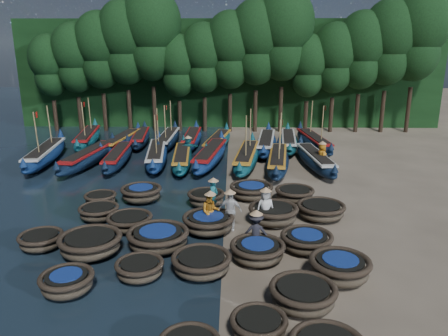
{
  "coord_description": "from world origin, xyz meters",
  "views": [
    {
      "loc": [
        0.37,
        -19.62,
        7.9
      ],
      "look_at": [
        -0.1,
        3.26,
        1.3
      ],
      "focal_mm": 35.0,
      "sensor_mm": 36.0,
      "label": 1
    }
  ],
  "objects_px": {
    "long_boat_16": "(288,141)",
    "long_boat_6": "(247,157)",
    "fisherman_0": "(265,206)",
    "fisherman_2": "(210,210)",
    "long_boat_2": "(118,157)",
    "fisherman_3": "(256,231)",
    "coracle_19": "(321,210)",
    "coracle_22": "(206,198)",
    "coracle_6": "(140,269)",
    "long_boat_5": "(210,155)",
    "coracle_7": "(201,263)",
    "long_boat_9": "(88,138)",
    "coracle_15": "(99,212)",
    "coracle_16": "(130,221)",
    "long_boat_8": "(315,160)",
    "coracle_3": "(259,325)",
    "long_boat_17": "(314,141)",
    "coracle_23": "(251,190)",
    "coracle_12": "(158,238)",
    "long_boat_14": "(218,142)",
    "fisherman_5": "(188,147)",
    "coracle_24": "(295,194)",
    "fisherman_4": "(230,209)",
    "coracle_14": "(307,241)",
    "coracle_8": "(303,295)",
    "long_boat_0": "(45,154)",
    "long_boat_12": "(168,139)",
    "coracle_13": "(258,251)",
    "fisherman_6": "(322,156)",
    "coracle_9": "(340,268)",
    "coracle_17": "(208,223)",
    "long_boat_10": "(122,141)",
    "coracle_5": "(67,282)",
    "long_boat_7": "(278,161)",
    "coracle_21": "(141,193)",
    "coracle_10": "(41,240)",
    "long_boat_4": "(182,158)",
    "long_boat_15": "(266,143)",
    "coracle_11": "(90,244)"
  },
  "relations": [
    {
      "from": "long_boat_16",
      "to": "long_boat_6",
      "type": "bearing_deg",
      "value": -118.1
    },
    {
      "from": "fisherman_0",
      "to": "fisherman_2",
      "type": "xyz_separation_m",
      "value": [
        -2.41,
        -0.45,
        -0.02
      ]
    },
    {
      "from": "long_boat_2",
      "to": "fisherman_3",
      "type": "bearing_deg",
      "value": -58.26
    },
    {
      "from": "coracle_19",
      "to": "coracle_22",
      "type": "height_order",
      "value": "coracle_22"
    },
    {
      "from": "coracle_6",
      "to": "long_boat_5",
      "type": "bearing_deg",
      "value": 83.55
    },
    {
      "from": "coracle_7",
      "to": "long_boat_9",
      "type": "xyz_separation_m",
      "value": [
        -10.5,
        19.98,
        0.16
      ]
    },
    {
      "from": "coracle_7",
      "to": "fisherman_0",
      "type": "xyz_separation_m",
      "value": [
        2.54,
        4.27,
        0.5
      ]
    },
    {
      "from": "coracle_15",
      "to": "long_boat_2",
      "type": "relative_size",
      "value": 0.25
    },
    {
      "from": "coracle_19",
      "to": "long_boat_2",
      "type": "relative_size",
      "value": 0.36
    },
    {
      "from": "coracle_16",
      "to": "long_boat_8",
      "type": "bearing_deg",
      "value": 45.62
    },
    {
      "from": "coracle_3",
      "to": "long_boat_6",
      "type": "xyz_separation_m",
      "value": [
        0.18,
        17.57,
        0.21
      ]
    },
    {
      "from": "long_boat_9",
      "to": "long_boat_17",
      "type": "distance_m",
      "value": 17.84
    },
    {
      "from": "long_boat_9",
      "to": "coracle_23",
      "type": "bearing_deg",
      "value": -52.39
    },
    {
      "from": "coracle_6",
      "to": "coracle_12",
      "type": "distance_m",
      "value": 2.28
    },
    {
      "from": "long_boat_14",
      "to": "fisherman_5",
      "type": "relative_size",
      "value": 4.42
    },
    {
      "from": "coracle_16",
      "to": "long_boat_6",
      "type": "distance_m",
      "value": 11.77
    },
    {
      "from": "coracle_24",
      "to": "fisherman_4",
      "type": "xyz_separation_m",
      "value": [
        -3.29,
        -3.52,
        0.52
      ]
    },
    {
      "from": "coracle_14",
      "to": "long_boat_8",
      "type": "height_order",
      "value": "long_boat_8"
    },
    {
      "from": "coracle_8",
      "to": "long_boat_0",
      "type": "xyz_separation_m",
      "value": [
        -14.93,
        16.63,
        0.15
      ]
    },
    {
      "from": "fisherman_0",
      "to": "long_boat_12",
      "type": "bearing_deg",
      "value": 93.6
    },
    {
      "from": "coracle_13",
      "to": "long_boat_2",
      "type": "height_order",
      "value": "long_boat_2"
    },
    {
      "from": "long_boat_5",
      "to": "long_boat_12",
      "type": "bearing_deg",
      "value": 134.2
    },
    {
      "from": "long_boat_2",
      "to": "long_boat_8",
      "type": "xyz_separation_m",
      "value": [
        13.09,
        -0.51,
        0.03
      ]
    },
    {
      "from": "fisherman_6",
      "to": "coracle_19",
      "type": "bearing_deg",
      "value": 164.85
    },
    {
      "from": "long_boat_5",
      "to": "coracle_9",
      "type": "bearing_deg",
      "value": -62.04
    },
    {
      "from": "coracle_17",
      "to": "long_boat_17",
      "type": "bearing_deg",
      "value": 65.14
    },
    {
      "from": "coracle_19",
      "to": "long_boat_10",
      "type": "distance_m",
      "value": 18.82
    },
    {
      "from": "coracle_16",
      "to": "coracle_5",
      "type": "bearing_deg",
      "value": -99.94
    },
    {
      "from": "coracle_9",
      "to": "long_boat_6",
      "type": "distance_m",
      "value": 14.78
    },
    {
      "from": "coracle_22",
      "to": "coracle_12",
      "type": "bearing_deg",
      "value": -108.73
    },
    {
      "from": "long_boat_9",
      "to": "fisherman_2",
      "type": "distance_m",
      "value": 19.35
    },
    {
      "from": "coracle_9",
      "to": "long_boat_5",
      "type": "xyz_separation_m",
      "value": [
        -5.19,
        14.95,
        0.09
      ]
    },
    {
      "from": "coracle_8",
      "to": "coracle_24",
      "type": "relative_size",
      "value": 1.24
    },
    {
      "from": "coracle_12",
      "to": "long_boat_14",
      "type": "distance_m",
      "value": 17.19
    },
    {
      "from": "coracle_15",
      "to": "long_boat_7",
      "type": "distance_m",
      "value": 12.51
    },
    {
      "from": "coracle_17",
      "to": "coracle_21",
      "type": "xyz_separation_m",
      "value": [
        -3.66,
        3.72,
        0.01
      ]
    },
    {
      "from": "coracle_13",
      "to": "fisherman_5",
      "type": "bearing_deg",
      "value": 105.25
    },
    {
      "from": "coracle_14",
      "to": "long_boat_5",
      "type": "relative_size",
      "value": 0.29
    },
    {
      "from": "long_boat_5",
      "to": "long_boat_17",
      "type": "height_order",
      "value": "long_boat_17"
    },
    {
      "from": "coracle_10",
      "to": "long_boat_4",
      "type": "relative_size",
      "value": 0.28
    },
    {
      "from": "coracle_19",
      "to": "fisherman_4",
      "type": "bearing_deg",
      "value": -162.47
    },
    {
      "from": "long_boat_7",
      "to": "long_boat_12",
      "type": "xyz_separation_m",
      "value": [
        -8.03,
        6.23,
        -0.01
      ]
    },
    {
      "from": "coracle_12",
      "to": "fisherman_0",
      "type": "distance_m",
      "value": 5.02
    },
    {
      "from": "coracle_15",
      "to": "long_boat_2",
      "type": "distance_m",
      "value": 9.59
    },
    {
      "from": "coracle_21",
      "to": "long_boat_10",
      "type": "height_order",
      "value": "long_boat_10"
    },
    {
      "from": "long_boat_10",
      "to": "fisherman_3",
      "type": "relative_size",
      "value": 4.4
    },
    {
      "from": "long_boat_2",
      "to": "fisherman_3",
      "type": "relative_size",
      "value": 4.25
    },
    {
      "from": "long_boat_15",
      "to": "fisherman_5",
      "type": "relative_size",
      "value": 4.78
    },
    {
      "from": "coracle_13",
      "to": "coracle_11",
      "type": "bearing_deg",
      "value": 176.79
    },
    {
      "from": "coracle_14",
      "to": "long_boat_12",
      "type": "bearing_deg",
      "value": 114.35
    }
  ]
}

